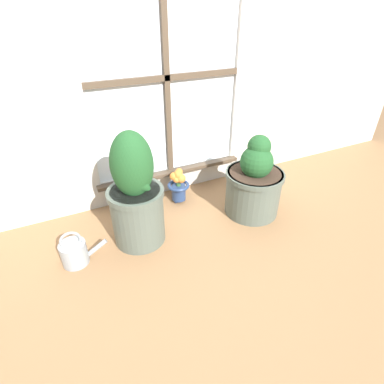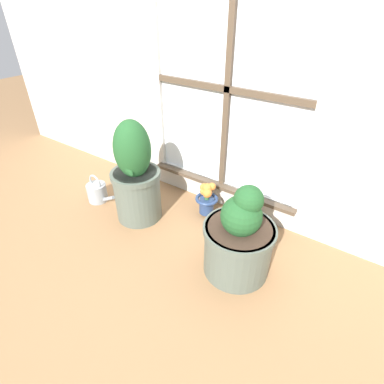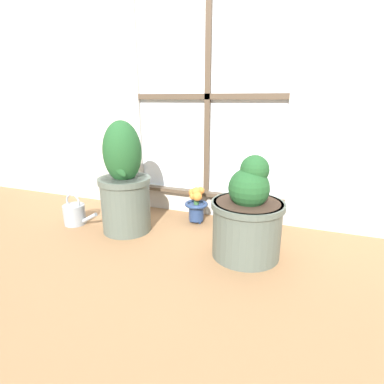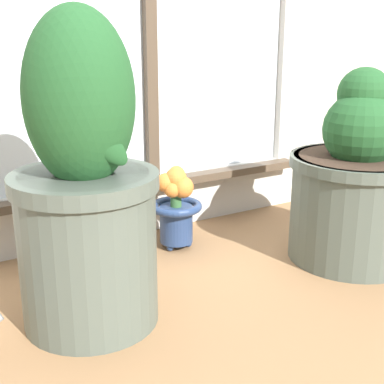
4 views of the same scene
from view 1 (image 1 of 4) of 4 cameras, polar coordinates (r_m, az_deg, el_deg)
name	(u,v)px [view 1 (image 1 of 4)]	position (r m, az deg, el deg)	size (l,w,h in m)	color
ground_plane	(211,239)	(1.80, 3.70, -8.91)	(10.00, 10.00, 0.00)	olive
potted_plant_left	(136,197)	(1.66, -10.66, -0.90)	(0.31, 0.31, 0.67)	#4C564C
potted_plant_right	(254,183)	(1.95, 11.72, 1.64)	(0.37, 0.37, 0.53)	#4C564C
flower_vase	(178,185)	(2.05, -2.62, 1.35)	(0.15, 0.15, 0.24)	navy
watering_can	(75,252)	(1.73, -21.46, -10.65)	(0.25, 0.14, 0.21)	gray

